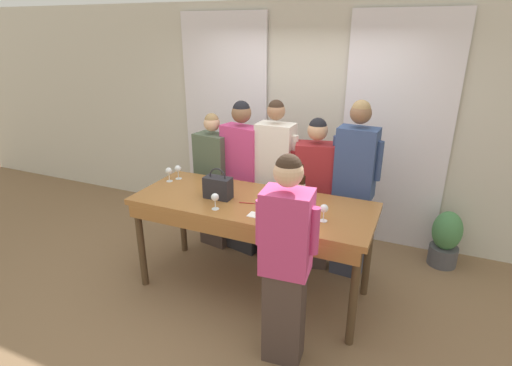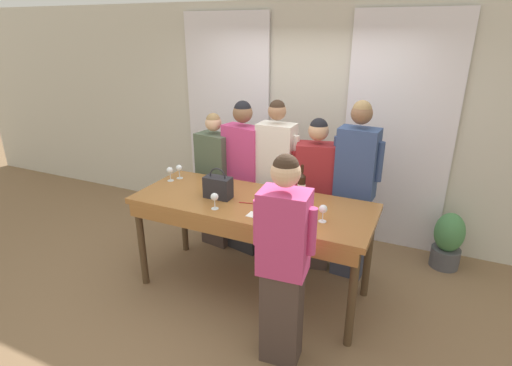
% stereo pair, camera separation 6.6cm
% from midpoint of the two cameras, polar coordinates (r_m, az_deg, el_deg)
% --- Properties ---
extents(ground_plane, '(18.00, 18.00, 0.00)m').
position_cam_midpoint_polar(ground_plane, '(4.22, -0.96, -14.80)').
color(ground_plane, '#846647').
extents(wall_back, '(12.00, 0.06, 2.80)m').
position_cam_midpoint_polar(wall_back, '(5.05, 6.62, 8.69)').
color(wall_back, beige).
rests_on(wall_back, ground_plane).
extents(curtain_panel_left, '(1.19, 0.03, 2.69)m').
position_cam_midpoint_polar(curtain_panel_left, '(5.41, -4.78, 8.99)').
color(curtain_panel_left, white).
rests_on(curtain_panel_left, ground_plane).
extents(curtain_panel_right, '(1.19, 0.03, 2.69)m').
position_cam_midpoint_polar(curtain_panel_right, '(4.81, 18.87, 6.37)').
color(curtain_panel_right, white).
rests_on(curtain_panel_right, ground_plane).
extents(tasting_bar, '(2.26, 0.89, 0.97)m').
position_cam_midpoint_polar(tasting_bar, '(3.75, -1.20, -4.09)').
color(tasting_bar, '#9E6633').
rests_on(tasting_bar, ground_plane).
extents(wine_bottle, '(0.08, 0.08, 0.32)m').
position_cam_midpoint_polar(wine_bottle, '(3.80, 6.01, -0.26)').
color(wine_bottle, black).
rests_on(wine_bottle, tasting_bar).
extents(handbag, '(0.26, 0.14, 0.30)m').
position_cam_midpoint_polar(handbag, '(3.78, -5.95, -0.59)').
color(handbag, '#232328').
rests_on(handbag, tasting_bar).
extents(wine_glass_front_left, '(0.07, 0.07, 0.15)m').
position_cam_midpoint_polar(wine_glass_front_left, '(4.28, -12.80, 1.62)').
color(wine_glass_front_left, white).
rests_on(wine_glass_front_left, tasting_bar).
extents(wine_glass_front_mid, '(0.07, 0.07, 0.15)m').
position_cam_midpoint_polar(wine_glass_front_mid, '(3.55, -6.41, -2.12)').
color(wine_glass_front_mid, white).
rests_on(wine_glass_front_mid, tasting_bar).
extents(wine_glass_front_right, '(0.07, 0.07, 0.15)m').
position_cam_midpoint_polar(wine_glass_front_right, '(3.30, 0.38, -3.84)').
color(wine_glass_front_right, white).
rests_on(wine_glass_front_right, tasting_bar).
extents(wine_glass_center_left, '(0.07, 0.07, 0.15)m').
position_cam_midpoint_polar(wine_glass_center_left, '(3.35, 9.14, -3.71)').
color(wine_glass_center_left, white).
rests_on(wine_glass_center_left, tasting_bar).
extents(wine_glass_center_mid, '(0.07, 0.07, 0.15)m').
position_cam_midpoint_polar(wine_glass_center_mid, '(3.84, 3.08, -0.20)').
color(wine_glass_center_mid, white).
rests_on(wine_glass_center_mid, tasting_bar).
extents(wine_glass_center_right, '(0.07, 0.07, 0.15)m').
position_cam_midpoint_polar(wine_glass_center_right, '(4.34, -11.52, 1.96)').
color(wine_glass_center_right, white).
rests_on(wine_glass_center_right, tasting_bar).
extents(napkin, '(0.11, 0.11, 0.00)m').
position_cam_midpoint_polar(napkin, '(3.46, -0.76, -4.58)').
color(napkin, white).
rests_on(napkin, tasting_bar).
extents(pen, '(0.15, 0.04, 0.01)m').
position_cam_midpoint_polar(pen, '(3.68, -1.79, -2.88)').
color(pen, maroon).
rests_on(pen, tasting_bar).
extents(guest_olive_jacket, '(0.52, 0.31, 1.61)m').
position_cam_midpoint_polar(guest_olive_jacket, '(4.70, -6.41, 0.28)').
color(guest_olive_jacket, '#473833').
rests_on(guest_olive_jacket, ground_plane).
extents(guest_pink_top, '(0.57, 0.31, 1.78)m').
position_cam_midpoint_polar(guest_pink_top, '(4.50, -2.40, 0.85)').
color(guest_pink_top, '#28282D').
rests_on(guest_pink_top, ground_plane).
extents(guest_cream_sweater, '(0.50, 0.25, 1.81)m').
position_cam_midpoint_polar(guest_cream_sweater, '(4.35, 2.27, 0.22)').
color(guest_cream_sweater, '#473833').
rests_on(guest_cream_sweater, ground_plane).
extents(guest_striped_shirt, '(0.53, 0.34, 1.66)m').
position_cam_midpoint_polar(guest_striped_shirt, '(4.25, 7.85, -1.62)').
color(guest_striped_shirt, '#473833').
rests_on(guest_striped_shirt, ground_plane).
extents(guest_navy_coat, '(0.50, 0.27, 1.87)m').
position_cam_midpoint_polar(guest_navy_coat, '(4.13, 13.32, -0.94)').
color(guest_navy_coat, '#383D51').
rests_on(guest_navy_coat, ground_plane).
extents(host_pouring, '(0.47, 0.28, 1.71)m').
position_cam_midpoint_polar(host_pouring, '(2.98, 3.62, -11.13)').
color(host_pouring, '#473833').
rests_on(host_pouring, ground_plane).
extents(potted_plant, '(0.31, 0.31, 0.64)m').
position_cam_midpoint_polar(potted_plant, '(4.89, 25.12, -7.23)').
color(potted_plant, '#4C4C51').
rests_on(potted_plant, ground_plane).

